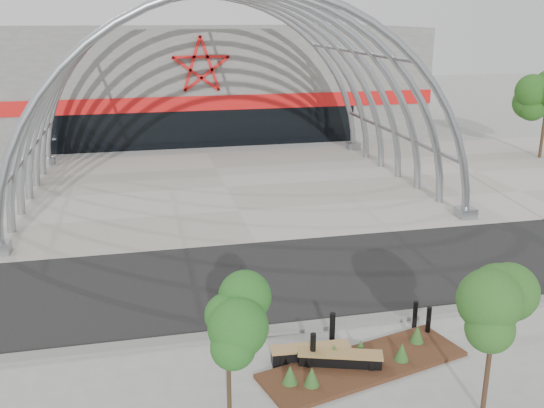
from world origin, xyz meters
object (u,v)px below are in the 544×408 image
(street_tree_0, at_px, (228,330))
(street_tree_1, at_px, (494,319))
(bollard_2, at_px, (332,329))
(bench_0, at_px, (310,354))
(bench_1, at_px, (340,360))

(street_tree_0, height_order, street_tree_1, street_tree_1)
(street_tree_0, bearing_deg, street_tree_1, -10.31)
(street_tree_0, bearing_deg, bollard_2, 38.69)
(bench_0, bearing_deg, street_tree_1, -42.76)
(bench_0, xyz_separation_m, bollard_2, (0.83, 0.66, 0.28))
(street_tree_0, distance_m, bench_0, 3.85)
(street_tree_1, height_order, bench_0, street_tree_1)
(street_tree_1, bearing_deg, bench_1, 135.74)
(street_tree_0, xyz_separation_m, bench_1, (3.18, 1.52, -2.12))
(bench_1, height_order, bollard_2, bollard_2)
(bench_0, relative_size, bench_1, 0.96)
(street_tree_1, distance_m, bench_1, 4.33)
(street_tree_0, distance_m, bollard_2, 4.66)
(street_tree_0, xyz_separation_m, bollard_2, (3.34, 2.67, -1.85))
(bench_0, xyz_separation_m, bench_1, (0.68, -0.49, 0.01))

